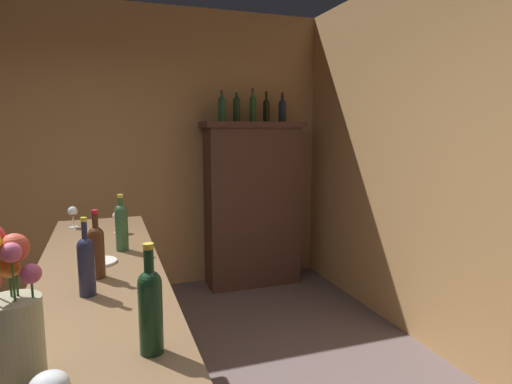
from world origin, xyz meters
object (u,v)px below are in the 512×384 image
object	(u,v)px
wine_bottle_merlot	(86,263)
wine_bottle_syrah	(121,225)
display_cabinet	(252,201)
wine_glass_mid	(118,217)
cheese_plate	(98,262)
display_bottle_right	(282,109)
wine_glass_front	(73,213)
display_bottle_midleft	(237,108)
wine_bottle_pinot	(150,306)
display_bottle_midright	(266,109)
wine_bottle_chardonnay	(97,249)
flower_arrangement	(12,319)
display_bottle_center	(253,107)
display_bottle_left	(222,108)

from	to	relation	value
wine_bottle_merlot	wine_bottle_syrah	bearing A→B (deg)	75.91
display_cabinet	wine_glass_mid	distance (m)	2.08
wine_glass_mid	cheese_plate	xyz separation A→B (m)	(-0.12, -0.62, -0.10)
wine_bottle_merlot	display_bottle_right	bearing A→B (deg)	53.57
wine_glass_front	display_bottle_midleft	distance (m)	2.12
wine_bottle_pinot	cheese_plate	distance (m)	0.97
display_bottle_midright	display_bottle_right	bearing A→B (deg)	0.00
wine_bottle_pinot	wine_glass_mid	xyz separation A→B (m)	(-0.04, 1.57, -0.04)
wine_bottle_chardonnay	flower_arrangement	xyz separation A→B (m)	(-0.19, -0.76, 0.04)
wine_bottle_chardonnay	wine_bottle_syrah	bearing A→B (deg)	73.79
wine_bottle_pinot	wine_glass_front	xyz separation A→B (m)	(-0.32, 1.82, -0.04)
display_bottle_midright	wine_bottle_syrah	bearing A→B (deg)	-128.60
wine_bottle_syrah	wine_glass_front	distance (m)	0.74
wine_glass_mid	flower_arrangement	size ratio (longest dim) A/B	0.34
display_bottle_midleft	display_bottle_right	world-z (taller)	display_bottle_midleft
flower_arrangement	display_bottle_center	size ratio (longest dim) A/B	1.21
wine_bottle_pinot	wine_bottle_merlot	world-z (taller)	wine_bottle_pinot
display_bottle_right	wine_bottle_pinot	bearing A→B (deg)	-118.81
display_cabinet	display_bottle_right	xyz separation A→B (m)	(0.34, 0.00, 0.97)
flower_arrangement	display_bottle_right	xyz separation A→B (m)	(2.05, 3.12, 0.68)
display_cabinet	flower_arrangement	world-z (taller)	display_cabinet
wine_bottle_merlot	flower_arrangement	world-z (taller)	flower_arrangement
wine_bottle_pinot	cheese_plate	size ratio (longest dim) A/B	1.88
wine_bottle_merlot	display_bottle_right	distance (m)	3.27
wine_glass_front	display_bottle_midright	size ratio (longest dim) A/B	0.45
wine_bottle_syrah	display_bottle_left	size ratio (longest dim) A/B	0.96
wine_bottle_merlot	cheese_plate	world-z (taller)	wine_bottle_merlot
display_cabinet	display_bottle_center	xyz separation A→B (m)	(0.00, 0.00, 0.99)
wine_bottle_pinot	wine_bottle_chardonnay	world-z (taller)	wine_bottle_pinot
wine_bottle_chardonnay	wine_bottle_merlot	bearing A→B (deg)	-99.67
wine_bottle_chardonnay	display_bottle_midleft	bearing A→B (deg)	60.19
wine_bottle_pinot	flower_arrangement	world-z (taller)	flower_arrangement
wine_bottle_pinot	wine_glass_mid	bearing A→B (deg)	91.55
wine_glass_front	wine_glass_mid	world-z (taller)	wine_glass_front
display_cabinet	flower_arrangement	bearing A→B (deg)	-118.70
display_cabinet	display_bottle_midleft	distance (m)	0.99
display_cabinet	wine_bottle_syrah	xyz separation A→B (m)	(-1.40, -1.95, 0.26)
wine_bottle_syrah	display_bottle_right	distance (m)	2.71
wine_bottle_pinot	wine_bottle_merlot	distance (m)	0.56
wine_bottle_merlot	display_bottle_midright	size ratio (longest dim) A/B	0.99
display_cabinet	wine_bottle_chardonnay	distance (m)	2.82
display_bottle_center	display_bottle_midright	xyz separation A→B (m)	(0.15, 0.00, -0.02)
wine_bottle_pinot	display_bottle_center	xyz separation A→B (m)	(1.37, 3.09, 0.73)
display_bottle_midleft	display_bottle_center	world-z (taller)	display_bottle_center
display_bottle_center	display_bottle_left	bearing A→B (deg)	180.00
wine_bottle_syrah	display_bottle_left	xyz separation A→B (m)	(1.08, 1.95, 0.72)
wine_bottle_chardonnay	flower_arrangement	bearing A→B (deg)	-103.88
wine_bottle_syrah	wine_glass_front	xyz separation A→B (m)	(-0.28, 0.68, -0.04)
display_bottle_left	display_bottle_center	bearing A→B (deg)	0.00
wine_bottle_syrah	display_cabinet	bearing A→B (deg)	54.27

